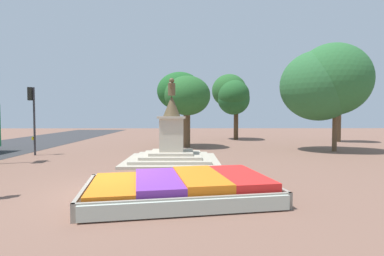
% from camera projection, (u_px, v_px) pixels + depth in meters
% --- Properties ---
extents(ground_plane, '(93.47, 93.47, 0.00)m').
position_uv_depth(ground_plane, '(114.00, 191.00, 9.83)').
color(ground_plane, brown).
extents(flower_planter, '(6.02, 4.44, 0.67)m').
position_uv_depth(flower_planter, '(182.00, 188.00, 8.99)').
color(flower_planter, '#38281C').
rests_on(flower_planter, ground_plane).
extents(statue_monument, '(4.87, 4.87, 4.45)m').
position_uv_depth(statue_monument, '(172.00, 147.00, 15.95)').
color(statue_monument, '#B0A692').
rests_on(statue_monument, ground_plane).
extents(traffic_light_far_corner, '(0.42, 0.31, 4.19)m').
position_uv_depth(traffic_light_far_corner, '(32.00, 109.00, 18.36)').
color(traffic_light_far_corner, '#2D2D33').
rests_on(traffic_light_far_corner, ground_plane).
extents(park_tree_far_left, '(5.95, 5.11, 7.32)m').
position_uv_depth(park_tree_far_left, '(326.00, 83.00, 20.41)').
color(park_tree_far_left, brown).
rests_on(park_tree_far_left, ground_plane).
extents(park_tree_behind_statue, '(4.13, 4.54, 5.89)m').
position_uv_depth(park_tree_behind_statue, '(184.00, 94.00, 23.20)').
color(park_tree_behind_statue, brown).
rests_on(park_tree_behind_statue, ground_plane).
extents(park_tree_far_right, '(3.69, 4.36, 6.66)m').
position_uv_depth(park_tree_far_right, '(232.00, 94.00, 30.04)').
color(park_tree_far_right, '#4C3823').
rests_on(park_tree_far_right, ground_plane).
extents(park_tree_street_side, '(3.81, 2.97, 6.15)m').
position_uv_depth(park_tree_street_side, '(341.00, 91.00, 27.35)').
color(park_tree_street_side, brown).
rests_on(park_tree_street_side, ground_plane).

